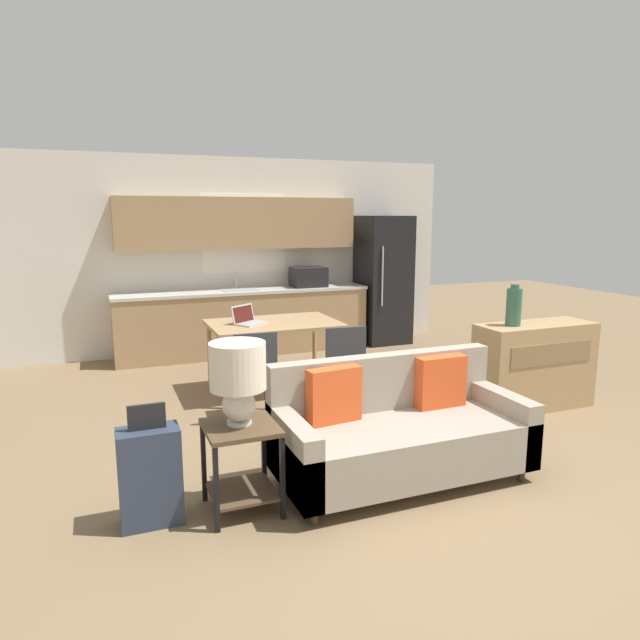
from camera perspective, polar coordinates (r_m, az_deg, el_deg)
The scene contains 14 objects.
ground_plane at distance 4.31m, azimuth 7.33°, elevation -16.04°, with size 20.00×20.00×0.00m, color #7F6647.
wall_back at distance 8.23m, azimuth -8.31°, elevation 6.48°, with size 6.40×0.07×2.70m.
kitchen_counter at distance 7.99m, azimuth -7.61°, elevation 2.69°, with size 3.50×0.65×2.15m.
refrigerator at distance 8.65m, azimuth 6.33°, elevation 4.03°, with size 0.69×0.72×1.90m.
dining_table at distance 6.21m, azimuth -4.66°, elevation -0.83°, with size 1.38×0.93×0.77m.
couch at distance 4.31m, azimuth 7.76°, elevation -10.99°, with size 1.82×0.80×0.88m.
side_table at distance 3.83m, azimuth -7.87°, elevation -13.08°, with size 0.46×0.46×0.59m.
table_lamp at distance 3.68m, azimuth -8.21°, elevation -5.39°, with size 0.36×0.36×0.54m.
credenza at distance 6.11m, azimuth 20.60°, elevation -4.29°, with size 1.21×0.45×0.86m.
vase at distance 5.81m, azimuth 18.82°, elevation 1.30°, with size 0.15×0.15×0.40m.
dining_chair_near_left at distance 5.39m, azimuth -6.68°, elevation -4.89°, with size 0.45×0.45×0.86m.
dining_chair_near_right at distance 5.63m, azimuth 2.20°, elevation -4.17°, with size 0.46×0.46×0.86m.
laptop at distance 6.13m, azimuth -7.24°, elevation 0.07°, with size 0.41×0.39×0.20m.
suitcase at distance 3.83m, azimuth -16.64°, elevation -14.68°, with size 0.38×0.22×0.78m.
Camera 1 is at (-1.90, -3.35, 1.92)m, focal length 32.00 mm.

